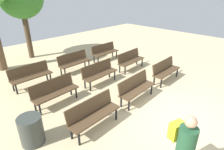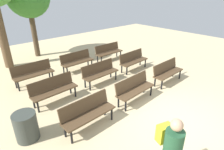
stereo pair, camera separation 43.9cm
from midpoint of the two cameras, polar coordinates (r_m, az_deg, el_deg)
name	(u,v)px [view 2 (the right image)]	position (r m, az deg, el deg)	size (l,w,h in m)	color
ground_plane	(174,120)	(6.21, 20.25, -12.77)	(24.00, 24.00, 0.00)	#CCB789
bench_r0_c0	(88,112)	(5.35, -5.04, -11.11)	(1.61, 0.51, 0.87)	#4C3823
bench_r0_c1	(134,88)	(6.58, 8.68, -3.86)	(1.62, 0.54, 0.87)	#4C3823
bench_r0_c2	(167,71)	(8.21, 17.86, 1.17)	(1.61, 0.51, 0.87)	#4C3823
bench_r1_c0	(53,89)	(6.70, -15.56, -4.02)	(1.61, 0.52, 0.87)	#4C3823
bench_r1_c1	(100,72)	(7.73, -2.13, 0.95)	(1.61, 0.51, 0.87)	#4C3823
bench_r1_c2	(133,60)	(9.15, 7.76, 4.62)	(1.62, 0.55, 0.87)	#4C3823
bench_r2_c0	(33,72)	(8.24, -21.45, 0.72)	(1.60, 0.49, 0.87)	#4C3823
bench_r2_c1	(77,60)	(9.11, -9.25, 4.43)	(1.61, 0.51, 0.87)	#4C3823
bench_r2_c2	(108,51)	(10.36, 0.15, 7.27)	(1.60, 0.50, 0.87)	#4C3823
visitor_with_backpack	(171,150)	(3.93, 20.68, -20.58)	(0.45, 0.59, 1.65)	navy
trash_bin	(26,126)	(5.41, -22.45, -14.27)	(0.59, 0.59, 0.78)	#383D38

